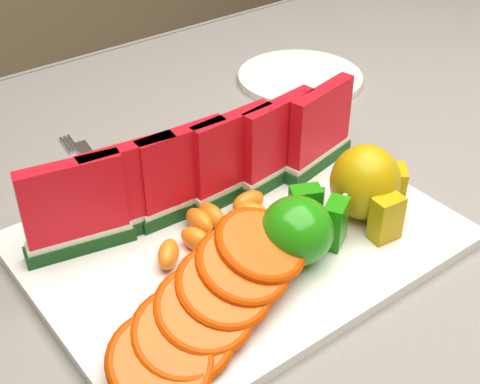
% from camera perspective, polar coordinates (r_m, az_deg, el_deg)
% --- Properties ---
extents(table, '(1.40, 0.90, 0.75)m').
position_cam_1_polar(table, '(0.78, 5.80, -7.57)').
color(table, '#503122').
rests_on(table, ground).
extents(tablecloth, '(1.53, 1.03, 0.20)m').
position_cam_1_polar(tablecloth, '(0.74, 6.09, -4.03)').
color(tablecloth, gray).
rests_on(tablecloth, table).
extents(platter, '(0.40, 0.30, 0.01)m').
position_cam_1_polar(platter, '(0.67, -0.08, -4.01)').
color(platter, silver).
rests_on(platter, tablecloth).
extents(apple_cluster, '(0.10, 0.08, 0.06)m').
position_cam_1_polar(apple_cluster, '(0.62, 5.21, -3.07)').
color(apple_cluster, '#3C861C').
rests_on(apple_cluster, platter).
extents(pear_cluster, '(0.09, 0.09, 0.08)m').
position_cam_1_polar(pear_cluster, '(0.68, 10.88, 0.62)').
color(pear_cluster, '#996C0D').
rests_on(pear_cluster, platter).
extents(side_plate, '(0.19, 0.19, 0.01)m').
position_cam_1_polar(side_plate, '(0.98, 5.15, 9.70)').
color(side_plate, silver).
rests_on(side_plate, tablecloth).
extents(fork, '(0.04, 0.20, 0.00)m').
position_cam_1_polar(fork, '(0.78, -11.83, 1.61)').
color(fork, silver).
rests_on(fork, tablecloth).
extents(watermelon_row, '(0.39, 0.07, 0.10)m').
position_cam_1_polar(watermelon_row, '(0.68, -2.71, 2.15)').
color(watermelon_row, '#093609').
rests_on(watermelon_row, platter).
extents(orange_fan_front, '(0.24, 0.14, 0.06)m').
position_cam_1_polar(orange_fan_front, '(0.56, -2.22, -9.07)').
color(orange_fan_front, '#E34300').
rests_on(orange_fan_front, platter).
extents(orange_fan_back, '(0.22, 0.09, 0.04)m').
position_cam_1_polar(orange_fan_back, '(0.73, -7.92, 1.79)').
color(orange_fan_back, '#E34300').
rests_on(orange_fan_back, platter).
extents(tangerine_segments, '(0.15, 0.06, 0.02)m').
position_cam_1_polar(tangerine_segments, '(0.66, -2.28, -2.71)').
color(tangerine_segments, red).
rests_on(tangerine_segments, platter).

